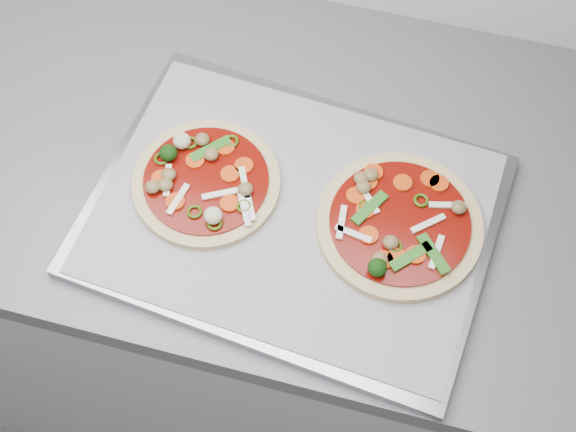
# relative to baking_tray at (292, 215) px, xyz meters

# --- Properties ---
(base_cabinet) EXTENTS (3.60, 0.60, 0.86)m
(base_cabinet) POSITION_rel_baking_tray_xyz_m (-0.21, 0.08, -0.48)
(base_cabinet) COLOR beige
(base_cabinet) RESTS_ON ground
(countertop) EXTENTS (3.60, 0.60, 0.04)m
(countertop) POSITION_rel_baking_tray_xyz_m (-0.21, 0.08, -0.03)
(countertop) COLOR #5D5D64
(countertop) RESTS_ON base_cabinet
(baking_tray) EXTENTS (0.55, 0.43, 0.02)m
(baking_tray) POSITION_rel_baking_tray_xyz_m (0.00, 0.00, 0.00)
(baking_tray) COLOR gray
(baking_tray) RESTS_ON countertop
(parchment) EXTENTS (0.52, 0.39, 0.00)m
(parchment) POSITION_rel_baking_tray_xyz_m (0.00, 0.00, 0.01)
(parchment) COLOR #9B9BA0
(parchment) RESTS_ON baking_tray
(pizza_left) EXTENTS (0.23, 0.23, 0.03)m
(pizza_left) POSITION_rel_baking_tray_xyz_m (-0.12, 0.01, 0.02)
(pizza_left) COLOR tan
(pizza_left) RESTS_ON parchment
(pizza_right) EXTENTS (0.22, 0.22, 0.04)m
(pizza_right) POSITION_rel_baking_tray_xyz_m (0.14, 0.01, 0.02)
(pizza_right) COLOR tan
(pizza_right) RESTS_ON parchment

